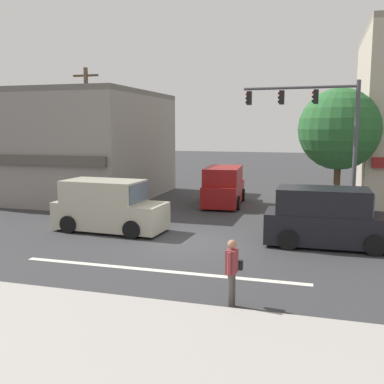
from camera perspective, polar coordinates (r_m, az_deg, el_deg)
The scene contains 11 objects.
ground_plane at distance 16.94m, azimuth -0.10°, elevation -6.39°, with size 120.00×120.00×0.00m, color #333335.
lane_marking_stripe at distance 13.75m, azimuth -4.24°, elevation -9.92°, with size 9.00×0.24×0.01m, color silver.
sidewalk_curb at distance 9.55m, azimuth -15.29°, elevation -18.27°, with size 40.00×5.00×0.16m, color #9E9993.
building_left_block at distance 28.85m, azimuth -15.07°, elevation 5.81°, with size 10.28×10.05×6.34m.
street_tree at distance 23.00m, azimuth 18.20°, elevation 7.56°, with size 3.93×3.93×6.14m.
utility_pole_near_left at distance 24.32m, azimuth -13.10°, elevation 6.92°, with size 1.40×0.22×7.29m.
traffic_light_mast at distance 20.10m, azimuth 16.40°, elevation 7.99°, with size 4.88×0.49×6.20m.
van_crossing_center at distance 16.94m, azimuth 16.85°, elevation -3.26°, with size 4.63×2.10×2.11m.
van_parked_curbside at distance 18.88m, azimuth -10.59°, elevation -1.87°, with size 4.69×2.23×2.11m.
van_approaching_near at distance 24.77m, azimuth 4.05°, elevation 0.67°, with size 2.31×4.73×2.11m.
pedestrian_foreground_with_bag at distance 10.85m, azimuth 5.12°, elevation -9.72°, with size 0.33×0.67×1.67m.
Camera 1 is at (4.58, -15.73, 4.31)m, focal length 42.00 mm.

